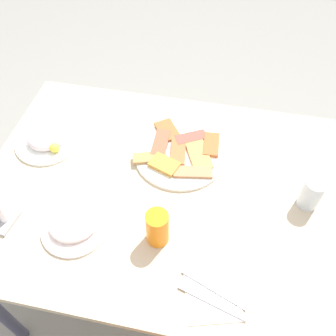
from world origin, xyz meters
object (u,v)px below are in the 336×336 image
object	(u,v)px
spoon	(212,302)
soda_can	(157,228)
dining_table	(160,199)
paper_napkin	(213,296)
salad_plate_rice	(74,226)
drinking_glass	(311,194)
pide_platter	(180,153)
fork	(214,289)
salad_plate_greens	(47,139)

from	to	relation	value
spoon	soda_can	bearing A→B (deg)	-25.38
dining_table	paper_napkin	size ratio (longest dim) A/B	8.22
salad_plate_rice	drinking_glass	bearing A→B (deg)	-161.23
soda_can	salad_plate_rice	bearing A→B (deg)	4.31
pide_platter	drinking_glass	world-z (taller)	drinking_glass
drinking_glass	fork	size ratio (longest dim) A/B	0.56
salad_plate_rice	fork	distance (m)	0.45
paper_napkin	soda_can	bearing A→B (deg)	-37.52
soda_can	drinking_glass	world-z (taller)	soda_can
soda_can	paper_napkin	xyz separation A→B (m)	(-0.18, 0.14, -0.06)
soda_can	drinking_glass	distance (m)	0.49
salad_plate_greens	soda_can	distance (m)	0.56
salad_plate_rice	soda_can	distance (m)	0.26
fork	paper_napkin	bearing A→B (deg)	110.77
paper_napkin	fork	distance (m)	0.02
drinking_glass	fork	bearing A→B (deg)	52.80
fork	pide_platter	bearing A→B (deg)	-48.08
dining_table	spoon	size ratio (longest dim) A/B	6.11
dining_table	paper_napkin	distance (m)	0.40
pide_platter	paper_napkin	bearing A→B (deg)	110.42
paper_napkin	spoon	xyz separation A→B (m)	(0.00, 0.02, 0.00)
paper_napkin	dining_table	bearing A→B (deg)	-56.27
salad_plate_rice	soda_can	bearing A→B (deg)	-175.69
dining_table	pide_platter	world-z (taller)	pide_platter
salad_plate_rice	paper_napkin	world-z (taller)	salad_plate_rice
dining_table	soda_can	world-z (taller)	soda_can
salad_plate_rice	dining_table	bearing A→B (deg)	-136.59
dining_table	salad_plate_greens	distance (m)	0.46
dining_table	fork	xyz separation A→B (m)	(-0.22, 0.31, 0.08)
pide_platter	drinking_glass	size ratio (longest dim) A/B	2.96
fork	soda_can	bearing A→B (deg)	-12.99
soda_can	pide_platter	bearing A→B (deg)	-90.69
pide_platter	soda_can	distance (m)	0.34
soda_can	spoon	size ratio (longest dim) A/B	0.63
salad_plate_rice	paper_napkin	size ratio (longest dim) A/B	1.38
dining_table	paper_napkin	xyz separation A→B (m)	(-0.22, 0.33, 0.07)
salad_plate_rice	spoon	distance (m)	0.46
pide_platter	soda_can	size ratio (longest dim) A/B	2.63
soda_can	paper_napkin	bearing A→B (deg)	142.48
salad_plate_rice	soda_can	world-z (taller)	soda_can
salad_plate_rice	drinking_glass	distance (m)	0.73
salad_plate_greens	paper_napkin	bearing A→B (deg)	146.40
drinking_glass	paper_napkin	xyz separation A→B (m)	(0.26, 0.35, -0.05)
drinking_glass	spoon	bearing A→B (deg)	55.56
dining_table	salad_plate_rice	xyz separation A→B (m)	(0.22, 0.21, 0.09)
salad_plate_greens	drinking_glass	size ratio (longest dim) A/B	2.11
pide_platter	fork	distance (m)	0.49
drinking_glass	spoon	xyz separation A→B (m)	(0.26, 0.37, -0.05)
dining_table	salad_plate_greens	bearing A→B (deg)	-14.18
dining_table	spoon	xyz separation A→B (m)	(-0.22, 0.34, 0.08)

